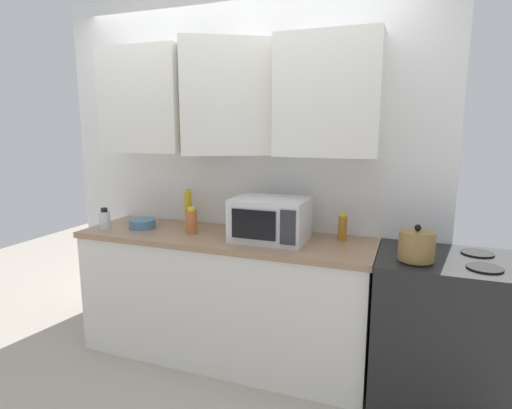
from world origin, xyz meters
TOP-DOWN VIEW (x-y plane):
  - wall_back_with_cabinets at (0.00, -0.07)m, footprint 2.93×0.61m
  - counter_run at (0.00, -0.30)m, footprint 2.06×0.63m
  - stove_range at (1.41, -0.32)m, footprint 0.76×0.64m
  - kettle at (1.24, -0.46)m, footprint 0.19×0.19m
  - microwave at (0.34, -0.31)m, footprint 0.48×0.37m
  - bottle_clear_tall at (-0.89, -0.45)m, footprint 0.08×0.08m
  - bottle_amber_vinegar at (0.79, -0.14)m, footprint 0.06×0.06m
  - bottle_yellow_mustard at (-0.38, -0.12)m, footprint 0.05×0.05m
  - bottle_spice_jar at (-0.23, -0.34)m, footprint 0.08×0.08m
  - bowl_ceramic_small at (-0.65, -0.33)m, footprint 0.19×0.19m

SIDE VIEW (x-z plane):
  - counter_run at x=0.00m, z-range 0.00..0.90m
  - stove_range at x=1.41m, z-range 0.00..0.91m
  - bowl_ceramic_small at x=-0.65m, z-range 0.90..0.96m
  - bottle_clear_tall at x=-0.89m, z-range 0.89..1.05m
  - bottle_spice_jar at x=-0.23m, z-range 0.89..1.08m
  - bottle_amber_vinegar at x=0.79m, z-range 0.89..1.08m
  - kettle at x=1.24m, z-range 0.89..1.10m
  - bottle_yellow_mustard at x=-0.38m, z-range 0.90..1.17m
  - microwave at x=0.34m, z-range 0.90..1.18m
  - wall_back_with_cabinets at x=0.00m, z-range 0.27..2.87m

